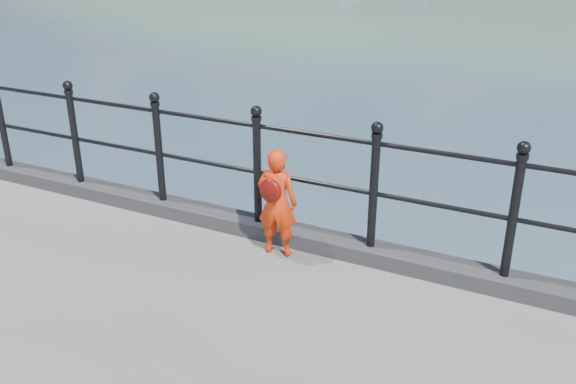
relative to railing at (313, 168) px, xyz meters
The scene contains 4 objects.
ground 1.83m from the railing, 90.00° to the left, with size 600.00×600.00×0.00m, color #2D4251.
kerb 0.75m from the railing, 140.53° to the right, with size 60.00×0.30×0.15m, color #28282B.
railing is the anchor object (origin of this frame).
child 0.47m from the railing, 130.41° to the right, with size 0.42×0.34×1.05m.
Camera 1 is at (2.19, -5.01, 3.81)m, focal length 38.00 mm.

